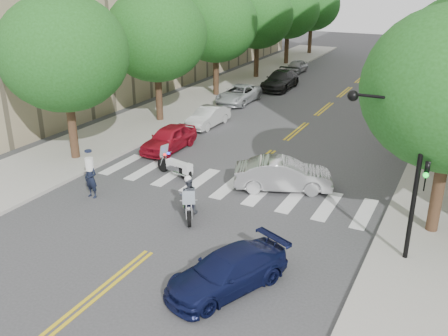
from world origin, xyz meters
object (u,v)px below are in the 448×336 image
Objects in this scene: motorcycle_parked at (177,167)px; convertible at (283,175)px; sedan_blue at (227,271)px; officer_standing at (91,178)px; motorcycle_police at (189,198)px.

convertible is at bearing -65.80° from motorcycle_parked.
convertible is 8.05m from sedan_blue.
officer_standing is 0.40× the size of convertible.
motorcycle_parked is (-2.63, 3.35, -0.30)m from motorcycle_police.
motorcycle_police is 0.91× the size of motorcycle_parked.
convertible is at bearing 122.60° from sedan_blue.
convertible is (7.21, 4.55, -0.16)m from officer_standing.
sedan_blue is at bearing -16.78° from officer_standing.
motorcycle_parked is 0.50× the size of convertible.
officer_standing reaches higher than motorcycle_parked.
officer_standing is (-2.11, -3.66, 0.38)m from motorcycle_parked.
sedan_blue is at bearing 166.18° from convertible.
motorcycle_police reaches higher than motorcycle_parked.
motorcycle_parked is at bearing 78.03° from convertible.
motorcycle_parked is 9.43m from sedan_blue.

